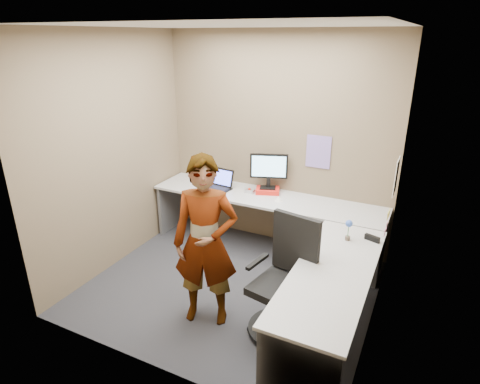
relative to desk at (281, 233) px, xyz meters
The scene contains 21 objects.
ground 0.83m from the desk, 138.54° to the right, with size 3.00×3.00×0.00m, color #232328.
wall_back 1.27m from the desk, 115.54° to the left, with size 3.00×3.00×0.00m, color brown.
wall_right 1.36m from the desk, 19.95° to the right, with size 2.70×2.70×0.00m, color brown.
wall_left 2.12m from the desk, 168.73° to the right, with size 2.70×2.70×0.00m, color brown.
ceiling 2.19m from the desk, 138.54° to the right, with size 3.00×3.00×0.00m, color white.
desk is the anchor object (origin of this frame).
paper_ream 0.88m from the desk, 122.45° to the left, with size 0.30×0.22×0.06m, color red.
monitor 1.00m from the desk, 121.83° to the left, with size 0.46×0.21×0.45m.
laptop 1.27m from the desk, 152.10° to the left, with size 0.39×0.34×0.25m.
trackball_mouse 0.93m from the desk, 136.94° to the left, with size 0.12×0.08×0.07m.
origami 0.61m from the desk, 113.89° to the left, with size 0.10×0.10×0.06m, color white.
stapler 0.97m from the desk, ahead, with size 0.15×0.04×0.06m, color black.
flower 0.79m from the desk, ahead, with size 0.07×0.07×0.22m.
calendar_purple 1.15m from the desk, 82.85° to the left, with size 0.30×0.01×0.40m, color #846BB7.
calendar_white 1.35m from the desk, 26.02° to the left, with size 0.01×0.28×0.38m, color white.
sticky_note_a 1.13m from the desk, ahead, with size 0.01×0.07×0.07m, color #F2E059.
sticky_note_b 1.10m from the desk, 11.49° to the left, with size 0.01×0.07×0.07m, color pink.
sticky_note_c 1.08m from the desk, ahead, with size 0.01×0.07×0.07m, color pink.
sticky_note_d 1.15m from the desk, 16.61° to the left, with size 0.01×0.07×0.07m, color #F2E059.
office_chair 0.85m from the desk, 66.57° to the right, with size 0.62×0.59×1.11m.
person 1.04m from the desk, 113.41° to the right, with size 0.61×0.40×1.67m, color #999399.
Camera 1 is at (1.76, -3.34, 2.63)m, focal length 30.00 mm.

